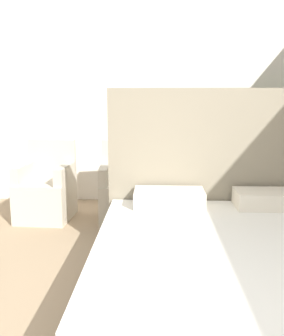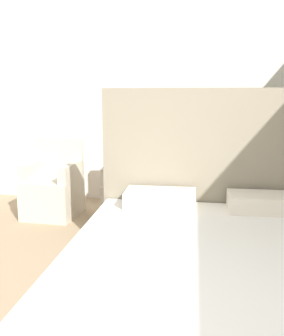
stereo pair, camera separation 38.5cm
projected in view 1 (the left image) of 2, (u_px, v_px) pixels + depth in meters
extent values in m
cube|color=silver|center=(140.00, 95.00, 5.02)|extent=(10.00, 0.06, 2.90)
cube|color=#4C4238|center=(237.00, 295.00, 2.46)|extent=(1.89, 1.97, 0.31)
cube|color=white|center=(239.00, 258.00, 2.41)|extent=(1.86, 1.94, 0.21)
cube|color=gray|center=(216.00, 174.00, 3.34)|extent=(1.93, 0.06, 1.51)
cube|color=silver|center=(169.00, 198.00, 3.17)|extent=(0.59, 0.32, 0.14)
cube|color=silver|center=(271.00, 199.00, 3.13)|extent=(0.59, 0.32, 0.14)
cube|color=beige|center=(46.00, 200.00, 4.44)|extent=(0.63, 0.66, 0.46)
cube|color=beige|center=(52.00, 158.00, 4.63)|extent=(0.59, 0.10, 0.46)
cube|color=beige|center=(24.00, 173.00, 4.40)|extent=(0.13, 0.57, 0.20)
cube|color=beige|center=(65.00, 174.00, 4.35)|extent=(0.13, 0.57, 0.20)
cube|color=beige|center=(126.00, 201.00, 4.40)|extent=(0.63, 0.66, 0.46)
cube|color=beige|center=(126.00, 159.00, 4.59)|extent=(0.59, 0.09, 0.46)
cube|color=beige|center=(105.00, 174.00, 4.33)|extent=(0.13, 0.57, 0.20)
cube|color=beige|center=(147.00, 174.00, 4.34)|extent=(0.13, 0.57, 0.20)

